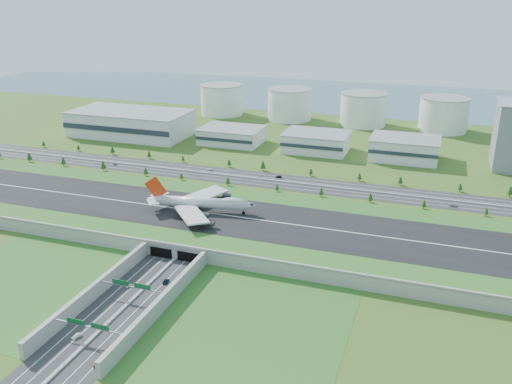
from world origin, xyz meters
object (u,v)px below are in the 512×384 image
(car_6, at_px, (453,205))
(car_5, at_px, (279,177))
(car_0, at_px, (129,286))
(car_7, at_px, (209,169))
(car_3, at_px, (97,364))
(fuel_tank_a, at_px, (222,100))
(boeing_747, at_px, (201,202))
(car_2, at_px, (166,281))
(car_1, at_px, (77,336))
(car_4, at_px, (115,164))

(car_6, bearing_deg, car_5, 82.92)
(car_0, xyz_separation_m, car_6, (155.40, 169.52, 0.09))
(car_0, relative_size, car_7, 0.83)
(car_3, xyz_separation_m, car_5, (1.75, 246.66, 0.14))
(fuel_tank_a, height_order, car_6, fuel_tank_a)
(car_3, bearing_deg, car_0, -86.45)
(boeing_747, height_order, car_2, boeing_747)
(car_0, distance_m, car_5, 190.36)
(car_0, relative_size, car_5, 0.83)
(fuel_tank_a, xyz_separation_m, boeing_747, (113.39, -309.16, -3.10))
(car_0, distance_m, car_7, 192.80)
(car_3, distance_m, car_5, 246.67)
(car_3, distance_m, car_6, 264.20)
(car_1, height_order, car_2, car_1)
(car_4, bearing_deg, car_7, -75.60)
(fuel_tank_a, distance_m, car_5, 246.63)
(boeing_747, height_order, car_4, boeing_747)
(car_5, height_order, car_6, car_5)
(car_1, bearing_deg, car_4, 134.32)
(car_2, bearing_deg, boeing_747, -88.68)
(car_0, bearing_deg, car_2, 51.58)
(car_2, bearing_deg, car_3, 85.17)
(car_1, height_order, car_7, car_1)
(car_7, bearing_deg, fuel_tank_a, -147.95)
(boeing_747, bearing_deg, car_7, 101.13)
(car_0, height_order, car_3, car_0)
(car_1, distance_m, car_3, 23.20)
(fuel_tank_a, relative_size, car_0, 12.19)
(car_6, bearing_deg, boeing_747, 119.69)
(car_4, bearing_deg, fuel_tank_a, 2.47)
(car_0, bearing_deg, car_7, 119.09)
(car_2, distance_m, car_7, 186.52)
(fuel_tank_a, relative_size, car_3, 10.68)
(car_4, relative_size, car_6, 0.72)
(fuel_tank_a, distance_m, car_2, 405.84)
(car_5, bearing_deg, car_4, -108.32)
(car_0, height_order, car_6, car_6)
(car_2, bearing_deg, car_4, -59.51)
(fuel_tank_a, xyz_separation_m, car_6, (267.46, -225.77, -16.59))
(car_3, bearing_deg, boeing_747, -98.41)
(car_2, xyz_separation_m, car_4, (-136.31, 164.65, -0.03))
(boeing_747, distance_m, car_3, 145.63)
(fuel_tank_a, bearing_deg, boeing_747, -69.86)
(car_2, height_order, car_6, car_6)
(car_5, bearing_deg, car_1, -29.07)
(car_3, relative_size, car_5, 0.95)
(boeing_747, relative_size, car_1, 15.82)
(fuel_tank_a, bearing_deg, car_5, -56.94)
(car_5, bearing_deg, car_3, -24.35)
(car_1, distance_m, car_5, 234.61)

